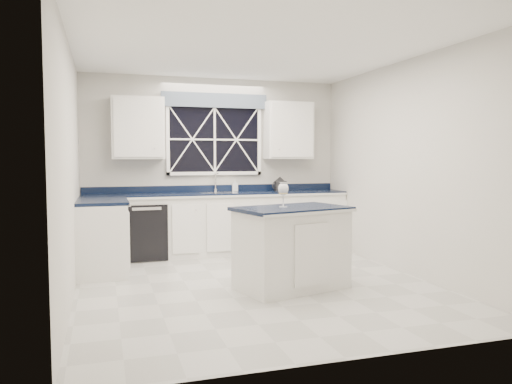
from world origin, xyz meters
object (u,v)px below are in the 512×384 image
object	(u,v)px
dishwasher	(145,230)
kettle	(280,184)
faucet	(216,182)
island	(292,247)
wine_glass	(283,190)
soap_bottle	(235,185)

from	to	relation	value
dishwasher	kettle	bearing A→B (deg)	2.20
faucet	island	bearing A→B (deg)	-82.02
island	kettle	world-z (taller)	kettle
dishwasher	island	bearing A→B (deg)	-56.86
wine_glass	island	bearing A→B (deg)	-8.25
dishwasher	faucet	distance (m)	1.31
island	soap_bottle	size ratio (longest dim) A/B	7.33
faucet	island	distance (m)	2.50
dishwasher	soap_bottle	distance (m)	1.56
faucet	island	size ratio (longest dim) A/B	0.22
faucet	soap_bottle	xyz separation A→B (m)	(0.31, 0.03, -0.06)
island	wine_glass	distance (m)	0.66
faucet	dishwasher	bearing A→B (deg)	-169.98
faucet	soap_bottle	world-z (taller)	faucet
island	soap_bottle	world-z (taller)	soap_bottle
dishwasher	faucet	size ratio (longest dim) A/B	2.72
island	kettle	distance (m)	2.45
kettle	dishwasher	bearing A→B (deg)	158.07
kettle	wine_glass	size ratio (longest dim) A/B	1.09
wine_glass	soap_bottle	distance (m)	2.41
island	faucet	bearing A→B (deg)	83.10
wine_glass	dishwasher	bearing A→B (deg)	121.49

